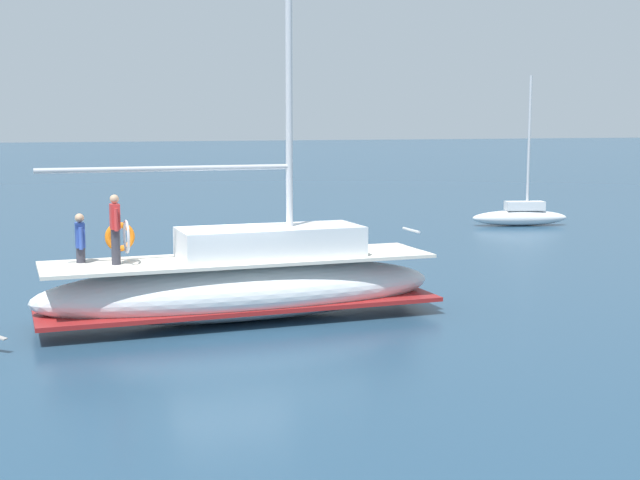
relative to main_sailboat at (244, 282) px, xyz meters
The scene contains 3 objects.
ground_plane 1.01m from the main_sailboat, 102.01° to the right, with size 400.00×400.00×0.00m, color navy.
main_sailboat is the anchor object (origin of this frame).
moored_cutter_left 21.89m from the main_sailboat, 128.13° to the left, with size 2.26×4.46×6.71m.
Camera 1 is at (19.53, -5.53, 4.62)m, focal length 48.97 mm.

